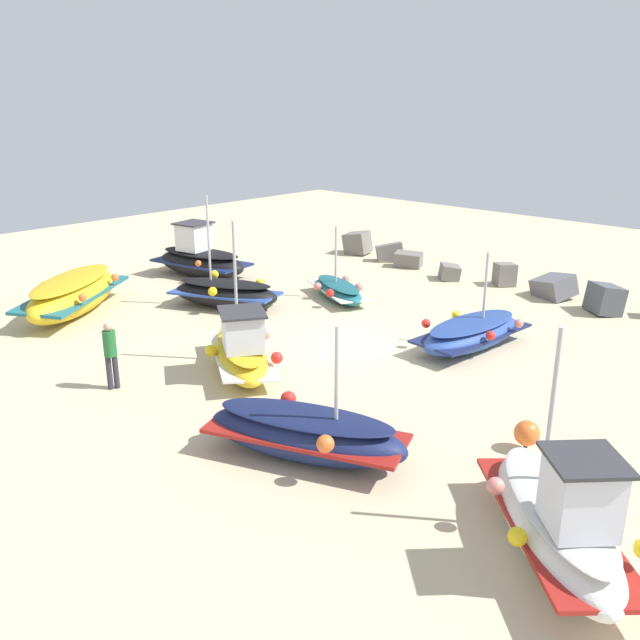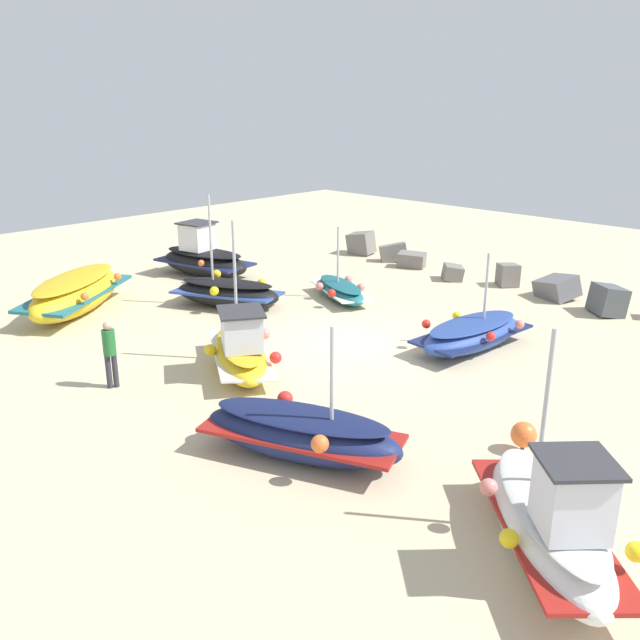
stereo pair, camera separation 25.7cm
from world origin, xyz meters
name	(u,v)px [view 2 (the right image)]	position (x,y,z in m)	size (l,w,h in m)	color
ground_plane	(352,343)	(0.00, 0.00, 0.00)	(49.08, 49.08, 0.00)	beige
fishing_boat_1	(301,433)	(3.65, -5.70, 0.55)	(4.46, 2.85, 2.91)	navy
fishing_boat_2	(227,292)	(-5.61, -0.24, 0.51)	(4.18, 3.09, 3.91)	black
fishing_boat_3	(551,521)	(8.70, -5.17, 0.67)	(3.92, 3.85, 3.65)	white
fishing_boat_4	(340,290)	(-3.36, 3.14, 0.34)	(3.50, 2.45, 2.64)	#1E6670
fishing_boat_5	(472,334)	(2.77, 2.12, 0.46)	(2.16, 4.15, 2.77)	#2D4C9E
fishing_boat_6	(76,293)	(-8.75, -4.23, 0.69)	(4.39, 5.21, 1.31)	gold
fishing_boat_7	(204,258)	(-9.69, 1.78, 0.71)	(4.46, 2.53, 2.18)	black
fishing_boat_8	(241,349)	(-0.77, -3.62, 0.60)	(4.07, 3.31, 3.97)	gold
person_walking	(110,350)	(-2.25, -6.58, 1.01)	(0.32, 0.32, 1.75)	#2D2D38
breakwater_rocks	(529,280)	(1.01, 8.89, 0.43)	(16.66, 2.57, 1.28)	slate
mooring_buoy_0	(524,435)	(6.78, -2.36, 0.39)	(0.53, 0.53, 0.66)	#3F3F42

